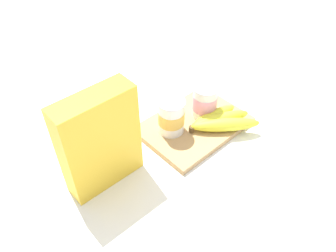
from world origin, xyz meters
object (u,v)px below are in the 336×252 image
at_px(cutting_board, 194,125).
at_px(cereal_box, 100,141).
at_px(banana_bunch, 220,121).
at_px(yogurt_cup_front, 171,116).
at_px(yogurt_cup_back, 205,101).

relative_size(cutting_board, cereal_box, 1.16).
relative_size(cutting_board, banana_bunch, 1.64).
height_order(yogurt_cup_front, banana_bunch, yogurt_cup_front).
bearing_deg(cutting_board, banana_bunch, -51.18).
height_order(yogurt_cup_back, banana_bunch, yogurt_cup_back).
xyz_separation_m(cutting_board, yogurt_cup_back, (0.05, 0.01, 0.05)).
distance_m(yogurt_cup_front, banana_bunch, 0.14).
bearing_deg(cereal_box, yogurt_cup_front, -178.42).
bearing_deg(yogurt_cup_front, cereal_box, -179.44).
height_order(cereal_box, banana_bunch, cereal_box).
bearing_deg(yogurt_cup_front, yogurt_cup_back, -8.05).
height_order(yogurt_cup_front, yogurt_cup_back, yogurt_cup_front).
xyz_separation_m(cutting_board, cereal_box, (-0.28, 0.02, 0.11)).
distance_m(cutting_board, cereal_box, 0.30).
height_order(cutting_board, yogurt_cup_back, yogurt_cup_back).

